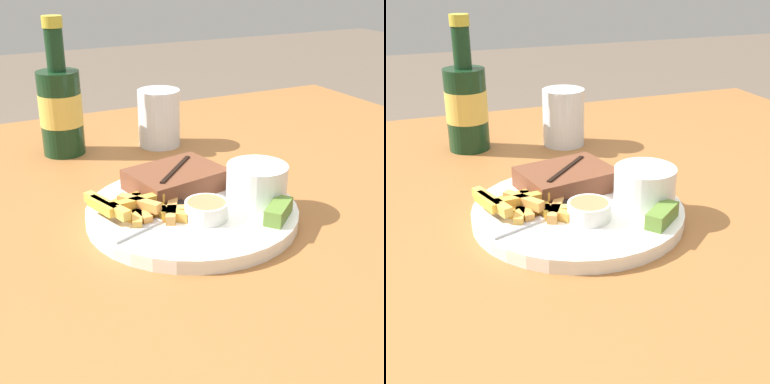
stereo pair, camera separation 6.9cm
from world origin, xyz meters
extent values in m
cube|color=#935B2D|center=(0.00, 0.00, 0.72)|extent=(1.30, 1.12, 0.04)
cylinder|color=#935B2D|center=(0.59, 0.50, 0.35)|extent=(0.06, 0.06, 0.70)
cylinder|color=white|center=(0.00, 0.00, 0.75)|extent=(0.28, 0.28, 0.01)
cylinder|color=white|center=(0.00, 0.00, 0.76)|extent=(0.28, 0.28, 0.00)
cube|color=brown|center=(0.01, 0.06, 0.77)|extent=(0.14, 0.11, 0.03)
cube|color=black|center=(0.01, 0.06, 0.79)|extent=(0.08, 0.08, 0.00)
cube|color=gold|center=(-0.07, 0.01, 0.78)|extent=(0.07, 0.02, 0.01)
cube|color=gold|center=(-0.11, 0.02, 0.78)|extent=(0.04, 0.08, 0.01)
cube|color=gold|center=(-0.05, -0.01, 0.76)|extent=(0.06, 0.06, 0.01)
cube|color=#CC8F48|center=(-0.03, -0.01, 0.76)|extent=(0.04, 0.06, 0.01)
cube|color=orange|center=(-0.08, 0.04, 0.76)|extent=(0.06, 0.03, 0.01)
cube|color=gold|center=(-0.11, 0.02, 0.78)|extent=(0.03, 0.05, 0.01)
cube|color=gold|center=(-0.05, -0.01, 0.76)|extent=(0.08, 0.04, 0.01)
cube|color=gold|center=(-0.07, 0.01, 0.76)|extent=(0.04, 0.08, 0.01)
cube|color=gold|center=(-0.07, 0.01, 0.76)|extent=(0.02, 0.08, 0.01)
cube|color=gold|center=(-0.05, 0.00, 0.76)|extent=(0.02, 0.05, 0.01)
cube|color=#DA9245|center=(-0.07, 0.01, 0.78)|extent=(0.04, 0.06, 0.01)
cube|color=gold|center=(-0.03, 0.01, 0.76)|extent=(0.05, 0.03, 0.01)
cube|color=gold|center=(-0.07, 0.01, 0.76)|extent=(0.04, 0.04, 0.01)
cylinder|color=white|center=(0.08, -0.02, 0.78)|extent=(0.08, 0.08, 0.05)
cylinder|color=beige|center=(0.08, -0.02, 0.80)|extent=(0.07, 0.07, 0.01)
cylinder|color=silver|center=(0.00, -0.04, 0.77)|extent=(0.05, 0.05, 0.02)
cylinder|color=#C67A4C|center=(0.00, -0.04, 0.78)|extent=(0.05, 0.05, 0.01)
cube|color=#567A2D|center=(0.08, -0.08, 0.77)|extent=(0.06, 0.05, 0.02)
cube|color=#B7B7BC|center=(-0.08, -0.03, 0.76)|extent=(0.10, 0.05, 0.00)
cube|color=#B7B7BC|center=(-0.01, -0.01, 0.76)|extent=(0.03, 0.01, 0.00)
cube|color=#B7B7BC|center=(-0.01, -0.01, 0.76)|extent=(0.03, 0.01, 0.00)
cube|color=#B7B7BC|center=(-0.02, 0.00, 0.76)|extent=(0.03, 0.01, 0.00)
cube|color=#B7B7BC|center=(-0.03, 0.07, 0.76)|extent=(0.03, 0.11, 0.00)
cube|color=black|center=(-0.02, -0.01, 0.76)|extent=(0.02, 0.06, 0.01)
cylinder|color=#143319|center=(-0.08, 0.33, 0.81)|extent=(0.07, 0.07, 0.14)
cylinder|color=gold|center=(-0.08, 0.33, 0.82)|extent=(0.07, 0.07, 0.05)
cylinder|color=#143319|center=(-0.08, 0.33, 0.92)|extent=(0.03, 0.03, 0.07)
cylinder|color=gold|center=(-0.08, 0.33, 0.96)|extent=(0.03, 0.03, 0.02)
cylinder|color=silver|center=(0.08, 0.29, 0.79)|extent=(0.08, 0.08, 0.10)
camera|label=1|loc=(-0.28, -0.56, 1.06)|focal=50.00mm
camera|label=2|loc=(-0.22, -0.59, 1.06)|focal=50.00mm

